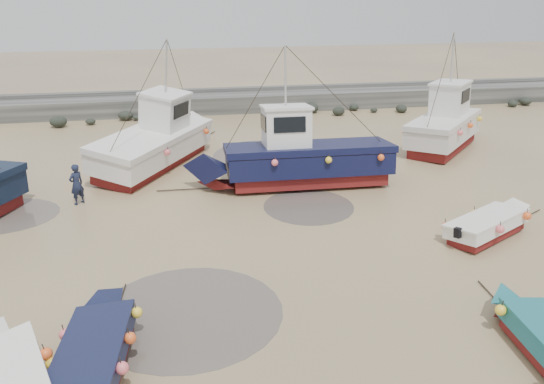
{
  "coord_description": "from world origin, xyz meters",
  "views": [
    {
      "loc": [
        -1.31,
        -15.66,
        8.85
      ],
      "look_at": [
        1.84,
        2.58,
        1.4
      ],
      "focal_mm": 35.0,
      "sensor_mm": 36.0,
      "label": 1
    }
  ],
  "objects_px": {
    "cabin_boat_3": "(448,123)",
    "person": "(79,204)",
    "dinghy_1": "(99,344)",
    "cabin_boat_1": "(158,139)",
    "dinghy_3": "(494,221)",
    "cabin_boat_2": "(295,158)"
  },
  "relations": [
    {
      "from": "dinghy_1",
      "to": "cabin_boat_1",
      "type": "xyz_separation_m",
      "value": [
        1.06,
        15.42,
        0.76
      ]
    },
    {
      "from": "dinghy_3",
      "to": "person",
      "type": "xyz_separation_m",
      "value": [
        -15.63,
        5.7,
        -0.55
      ]
    },
    {
      "from": "dinghy_1",
      "to": "cabin_boat_1",
      "type": "relative_size",
      "value": 0.58
    },
    {
      "from": "cabin_boat_1",
      "to": "dinghy_1",
      "type": "bearing_deg",
      "value": -63.34
    },
    {
      "from": "cabin_boat_1",
      "to": "cabin_boat_3",
      "type": "bearing_deg",
      "value": 30.97
    },
    {
      "from": "dinghy_1",
      "to": "cabin_boat_2",
      "type": "bearing_deg",
      "value": 61.85
    },
    {
      "from": "dinghy_1",
      "to": "person",
      "type": "bearing_deg",
      "value": 106.7
    },
    {
      "from": "dinghy_1",
      "to": "cabin_boat_3",
      "type": "distance_m",
      "value": 23.02
    },
    {
      "from": "cabin_boat_3",
      "to": "dinghy_3",
      "type": "bearing_deg",
      "value": -63.56
    },
    {
      "from": "dinghy_3",
      "to": "dinghy_1",
      "type": "bearing_deg",
      "value": -98.36
    },
    {
      "from": "dinghy_1",
      "to": "person",
      "type": "distance_m",
      "value": 10.77
    },
    {
      "from": "cabin_boat_1",
      "to": "person",
      "type": "bearing_deg",
      "value": -92.93
    },
    {
      "from": "cabin_boat_1",
      "to": "cabin_boat_2",
      "type": "xyz_separation_m",
      "value": [
        6.26,
        -4.23,
        0.0
      ]
    },
    {
      "from": "dinghy_1",
      "to": "cabin_boat_1",
      "type": "bearing_deg",
      "value": 91.11
    },
    {
      "from": "cabin_boat_1",
      "to": "cabin_boat_3",
      "type": "height_order",
      "value": "same"
    },
    {
      "from": "cabin_boat_3",
      "to": "person",
      "type": "height_order",
      "value": "cabin_boat_3"
    },
    {
      "from": "dinghy_1",
      "to": "dinghy_3",
      "type": "xyz_separation_m",
      "value": [
        13.46,
        4.84,
        -0.0
      ]
    },
    {
      "from": "cabin_boat_3",
      "to": "dinghy_1",
      "type": "bearing_deg",
      "value": -92.89
    },
    {
      "from": "cabin_boat_3",
      "to": "cabin_boat_1",
      "type": "bearing_deg",
      "value": -134.93
    },
    {
      "from": "cabin_boat_1",
      "to": "cabin_boat_2",
      "type": "distance_m",
      "value": 7.55
    },
    {
      "from": "cabin_boat_1",
      "to": "cabin_boat_3",
      "type": "distance_m",
      "value": 15.93
    },
    {
      "from": "cabin_boat_2",
      "to": "person",
      "type": "distance_m",
      "value": 9.61
    }
  ]
}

